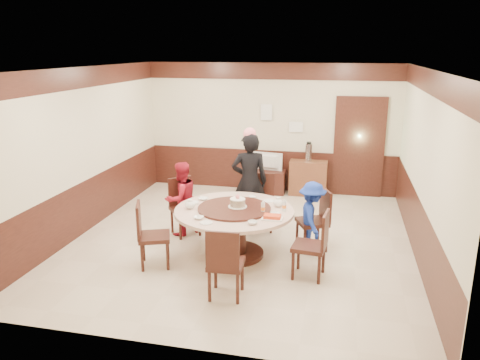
% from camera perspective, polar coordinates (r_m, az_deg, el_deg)
% --- Properties ---
extents(room, '(6.00, 6.04, 2.84)m').
position_cam_1_polar(room, '(7.55, 0.33, 0.28)').
color(room, beige).
rests_on(room, ground).
extents(banquet_table, '(1.81, 1.81, 0.78)m').
position_cam_1_polar(banquet_table, '(7.15, -0.70, -5.23)').
color(banquet_table, '#361711').
rests_on(banquet_table, ground).
extents(chair_0, '(0.59, 0.58, 0.97)m').
position_cam_1_polar(chair_0, '(7.56, 8.91, -6.10)').
color(chair_0, '#361711').
rests_on(chair_0, ground).
extents(chair_1, '(0.49, 0.49, 0.97)m').
position_cam_1_polar(chair_1, '(8.28, 2.63, -3.93)').
color(chair_1, '#361711').
rests_on(chair_1, ground).
extents(chair_2, '(0.62, 0.62, 0.97)m').
position_cam_1_polar(chair_2, '(8.10, -6.71, -4.50)').
color(chair_2, '#361711').
rests_on(chair_2, ground).
extents(chair_3, '(0.57, 0.57, 0.97)m').
position_cam_1_polar(chair_3, '(7.02, -10.52, -7.93)').
color(chair_3, '#361711').
rests_on(chair_3, ground).
extents(chair_4, '(0.46, 0.47, 0.97)m').
position_cam_1_polar(chair_4, '(6.10, -1.74, -11.49)').
color(chair_4, '#361711').
rests_on(chair_4, ground).
extents(chair_5, '(0.50, 0.49, 0.97)m').
position_cam_1_polar(chair_5, '(6.66, 8.57, -9.20)').
color(chair_5, '#361711').
rests_on(chair_5, ground).
extents(person_standing, '(0.71, 0.55, 1.72)m').
position_cam_1_polar(person_standing, '(8.13, 1.16, -0.20)').
color(person_standing, black).
rests_on(person_standing, ground).
extents(person_red, '(0.75, 0.78, 1.27)m').
position_cam_1_polar(person_red, '(8.00, -7.17, -2.27)').
color(person_red, maroon).
rests_on(person_red, ground).
extents(person_blue, '(0.57, 0.81, 1.14)m').
position_cam_1_polar(person_blue, '(7.34, 8.74, -4.55)').
color(person_blue, navy).
rests_on(person_blue, ground).
extents(birthday_cake, '(0.29, 0.29, 0.20)m').
position_cam_1_polar(birthday_cake, '(7.07, -0.30, -2.77)').
color(birthday_cake, white).
rests_on(birthday_cake, banquet_table).
extents(teapot_left, '(0.17, 0.15, 0.13)m').
position_cam_1_polar(teapot_left, '(7.13, -6.12, -3.04)').
color(teapot_left, white).
rests_on(teapot_left, banquet_table).
extents(teapot_right, '(0.17, 0.15, 0.13)m').
position_cam_1_polar(teapot_right, '(7.21, 4.66, -2.77)').
color(teapot_right, white).
rests_on(teapot_right, banquet_table).
extents(bowl_0, '(0.15, 0.15, 0.04)m').
position_cam_1_polar(bowl_0, '(7.52, -4.48, -2.30)').
color(bowl_0, white).
rests_on(bowl_0, banquet_table).
extents(bowl_1, '(0.14, 0.14, 0.04)m').
position_cam_1_polar(bowl_1, '(6.49, 1.55, -5.22)').
color(bowl_1, white).
rests_on(bowl_1, banquet_table).
extents(bowl_2, '(0.14, 0.14, 0.04)m').
position_cam_1_polar(bowl_2, '(6.71, -5.06, -4.61)').
color(bowl_2, white).
rests_on(bowl_2, banquet_table).
extents(bowl_3, '(0.14, 0.14, 0.05)m').
position_cam_1_polar(bowl_3, '(6.84, 4.37, -4.13)').
color(bowl_3, white).
rests_on(bowl_3, banquet_table).
extents(bowl_4, '(0.14, 0.14, 0.03)m').
position_cam_1_polar(bowl_4, '(7.36, -5.60, -2.77)').
color(bowl_4, white).
rests_on(bowl_4, banquet_table).
extents(bowl_5, '(0.13, 0.13, 0.04)m').
position_cam_1_polar(bowl_5, '(7.59, 1.52, -2.09)').
color(bowl_5, white).
rests_on(bowl_5, banquet_table).
extents(saucer_near, '(0.18, 0.18, 0.01)m').
position_cam_1_polar(saucer_near, '(6.55, -4.15, -5.22)').
color(saucer_near, white).
rests_on(saucer_near, banquet_table).
extents(saucer_far, '(0.18, 0.18, 0.01)m').
position_cam_1_polar(saucer_far, '(7.46, 3.55, -2.54)').
color(saucer_far, white).
rests_on(saucer_far, banquet_table).
extents(shrimp_platter, '(0.30, 0.20, 0.06)m').
position_cam_1_polar(shrimp_platter, '(6.69, 3.96, -4.55)').
color(shrimp_platter, white).
rests_on(shrimp_platter, banquet_table).
extents(bottle_0, '(0.06, 0.06, 0.16)m').
position_cam_1_polar(bottle_0, '(6.90, 2.82, -3.41)').
color(bottle_0, white).
rests_on(bottle_0, banquet_table).
extents(bottle_1, '(0.06, 0.06, 0.16)m').
position_cam_1_polar(bottle_1, '(7.01, 5.41, -3.16)').
color(bottle_1, white).
rests_on(bottle_1, banquet_table).
extents(tv_stand, '(0.85, 0.45, 0.50)m').
position_cam_1_polar(tv_stand, '(10.38, 3.20, -0.16)').
color(tv_stand, '#361711').
rests_on(tv_stand, ground).
extents(television, '(0.69, 0.20, 0.39)m').
position_cam_1_polar(television, '(10.26, 3.24, 2.23)').
color(television, gray).
rests_on(television, tv_stand).
extents(side_cabinet, '(0.80, 0.40, 0.75)m').
position_cam_1_polar(side_cabinet, '(10.27, 8.30, 0.25)').
color(side_cabinet, brown).
rests_on(side_cabinet, ground).
extents(thermos, '(0.15, 0.15, 0.38)m').
position_cam_1_polar(thermos, '(10.14, 8.37, 3.33)').
color(thermos, silver).
rests_on(thermos, side_cabinet).
extents(notice_left, '(0.25, 0.00, 0.35)m').
position_cam_1_polar(notice_left, '(10.28, 3.24, 8.23)').
color(notice_left, white).
rests_on(notice_left, room).
extents(notice_right, '(0.30, 0.00, 0.22)m').
position_cam_1_polar(notice_right, '(10.24, 6.82, 6.42)').
color(notice_right, white).
rests_on(notice_right, room).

